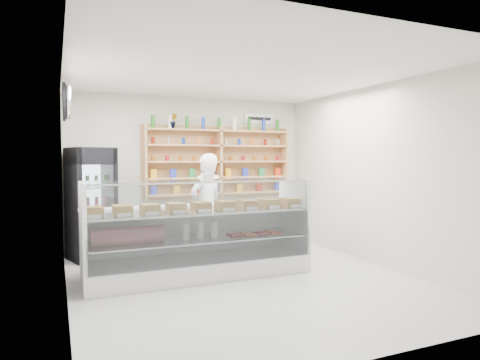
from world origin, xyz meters
name	(u,v)px	position (x,y,z in m)	size (l,w,h in m)	color
room	(245,178)	(0.00, 0.00, 1.40)	(5.00, 5.00, 5.00)	silver
display_counter	(199,250)	(-0.50, 0.49, 0.37)	(3.13, 0.94, 1.36)	white
shop_worker	(207,207)	(-0.08, 1.38, 0.87)	(0.63, 0.42, 1.74)	white
drinks_cooler	(91,203)	(-1.83, 2.13, 0.92)	(0.82, 0.81, 1.84)	black
wall_shelving	(219,162)	(0.50, 2.34, 1.59)	(2.84, 0.28, 1.33)	tan
potted_plant	(173,121)	(-0.39, 2.34, 2.33)	(0.15, 0.12, 0.28)	#1E6626
security_mirror	(68,102)	(-2.17, 1.20, 2.45)	(0.15, 0.50, 0.50)	silver
wall_sign	(259,119)	(1.40, 2.47, 2.45)	(0.62, 0.03, 0.20)	white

